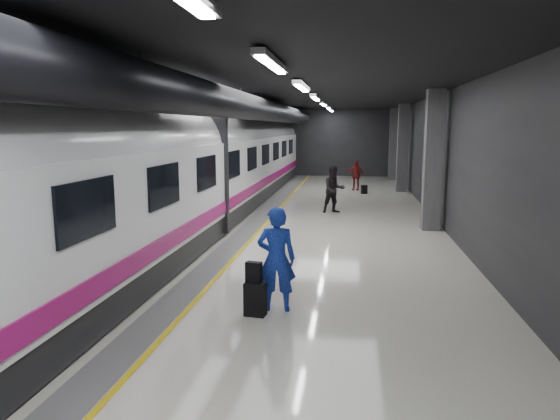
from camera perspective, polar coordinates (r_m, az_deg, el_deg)
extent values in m
plane|color=beige|center=(15.11, 0.50, -3.24)|extent=(40.00, 40.00, 0.00)
cube|color=black|center=(14.79, 0.53, 14.03)|extent=(10.00, 40.00, 0.02)
cube|color=#28282B|center=(34.68, 5.01, 7.64)|extent=(10.00, 0.02, 4.50)
cube|color=#28282B|center=(16.23, -17.34, 5.25)|extent=(0.02, 40.00, 4.50)
cube|color=#28282B|center=(14.96, 19.93, 4.79)|extent=(0.02, 40.00, 4.50)
cube|color=slate|center=(15.35, -4.51, -3.05)|extent=(0.65, 39.80, 0.01)
cube|color=yellow|center=(15.26, -3.04, -3.10)|extent=(0.10, 39.80, 0.01)
cylinder|color=black|center=(14.99, -4.52, 11.83)|extent=(0.80, 38.00, 0.80)
cube|color=silver|center=(8.79, -0.92, 16.53)|extent=(0.22, 2.60, 0.10)
cube|color=silver|center=(13.72, 2.50, 13.96)|extent=(0.22, 2.60, 0.10)
cube|color=silver|center=(18.69, 4.09, 12.74)|extent=(0.22, 2.60, 0.10)
cube|color=silver|center=(23.68, 5.00, 12.02)|extent=(0.22, 2.60, 0.10)
cube|color=silver|center=(28.66, 5.59, 11.56)|extent=(0.22, 2.60, 0.10)
cube|color=silver|center=(32.66, 5.93, 11.29)|extent=(0.22, 2.60, 0.10)
cube|color=#515154|center=(16.84, 17.07, 5.40)|extent=(0.55, 0.55, 4.50)
cube|color=#515154|center=(26.75, 13.85, 6.88)|extent=(0.55, 0.55, 4.50)
cube|color=#515154|center=(32.73, 12.85, 7.33)|extent=(0.55, 0.55, 4.50)
cube|color=black|center=(15.80, -11.26, -1.57)|extent=(2.80, 38.00, 0.60)
cube|color=white|center=(15.60, -11.43, 3.49)|extent=(2.90, 38.00, 2.20)
cylinder|color=white|center=(15.53, -11.54, 6.98)|extent=(2.80, 38.00, 2.80)
cube|color=#990D5E|center=(15.27, -6.13, 0.47)|extent=(0.04, 38.00, 0.35)
cube|color=black|center=(15.57, -11.46, 4.40)|extent=(3.05, 0.25, 3.80)
cube|color=black|center=(7.70, -21.16, 0.09)|extent=(0.05, 1.60, 0.85)
cube|color=black|center=(10.39, -13.08, 2.75)|extent=(0.05, 1.60, 0.85)
cube|color=black|center=(13.21, -8.37, 4.28)|extent=(0.05, 1.60, 0.85)
cube|color=black|center=(16.10, -5.32, 5.24)|extent=(0.05, 1.60, 0.85)
cube|color=black|center=(19.02, -3.20, 5.91)|extent=(0.05, 1.60, 0.85)
cube|color=black|center=(21.97, -1.64, 6.39)|extent=(0.05, 1.60, 0.85)
cube|color=black|center=(24.92, -0.45, 6.75)|extent=(0.05, 1.60, 0.85)
cube|color=black|center=(27.89, 0.49, 7.04)|extent=(0.05, 1.60, 0.85)
cube|color=black|center=(30.86, 1.25, 7.27)|extent=(0.05, 1.60, 0.85)
imported|color=blue|center=(9.06, -0.41, -5.62)|extent=(0.75, 0.54, 1.92)
cube|color=black|center=(9.00, -2.84, -10.13)|extent=(0.40, 0.28, 0.60)
cube|color=black|center=(8.88, -3.01, -7.10)|extent=(0.30, 0.19, 0.37)
imported|color=black|center=(19.55, 6.17, 2.35)|extent=(1.09, 0.99, 1.84)
imported|color=maroon|center=(26.91, 8.66, 3.96)|extent=(0.99, 0.56, 1.60)
cube|color=black|center=(25.54, 9.60, 2.34)|extent=(0.34, 0.27, 0.44)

